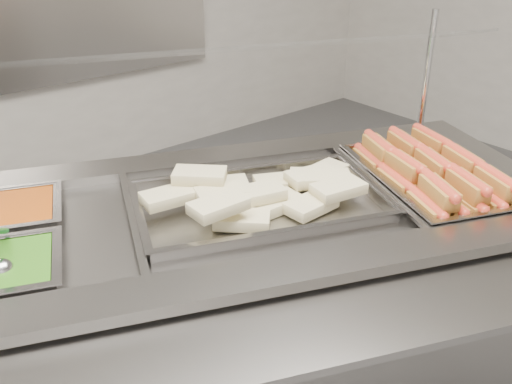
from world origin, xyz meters
TOP-DOWN VIEW (x-y plane):
  - steam_counter at (0.12, 0.29)m, footprint 1.90×1.37m
  - tray_rail at (-0.05, -0.14)m, footprint 1.62×0.92m
  - sneeze_guard at (0.20, 0.48)m, footprint 1.51×0.83m
  - pan_hotdogs at (0.66, 0.07)m, footprint 0.48×0.59m
  - pan_wraps at (0.18, 0.27)m, footprint 0.72×0.58m
  - pan_beans at (-0.37, 0.64)m, footprint 0.34×0.31m
  - hotdogs_in_buns at (0.66, 0.07)m, footprint 0.43×0.54m
  - tortilla_wraps at (0.22, 0.28)m, footprint 0.61×0.38m
  - serving_spoon at (-0.45, 0.38)m, footprint 0.09×0.16m

SIDE VIEW (x-z plane):
  - steam_counter at x=0.12m, z-range 0.00..0.83m
  - tray_rail at x=-0.05m, z-range 0.76..0.81m
  - pan_hotdogs at x=0.66m, z-range 0.74..0.84m
  - pan_beans at x=-0.37m, z-range 0.75..0.84m
  - pan_wraps at x=0.18m, z-range 0.77..0.84m
  - hotdogs_in_buns at x=0.66m, z-range 0.78..0.89m
  - serving_spoon at x=-0.45m, z-range 0.78..0.90m
  - tortilla_wraps at x=0.22m, z-range 0.80..0.88m
  - sneeze_guard at x=0.20m, z-range 0.96..1.37m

